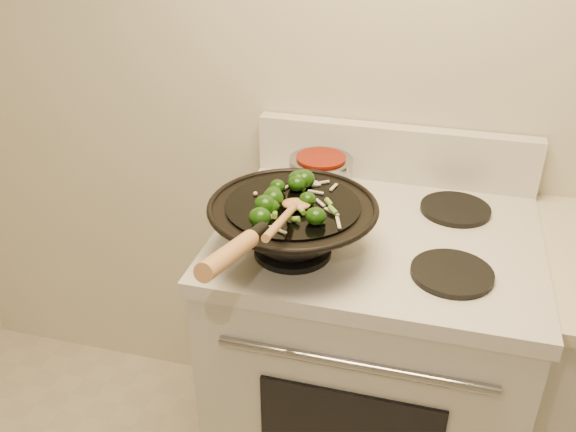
# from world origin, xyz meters

# --- Properties ---
(stove) EXTENTS (0.78, 0.67, 1.08)m
(stove) POSITION_xyz_m (-0.18, 1.17, 0.47)
(stove) COLOR silver
(stove) RESTS_ON ground
(wok) EXTENTS (0.38, 0.64, 0.24)m
(wok) POSITION_xyz_m (-0.36, 1.02, 1.00)
(wok) COLOR black
(wok) RESTS_ON stove
(stirfry) EXTENTS (0.22, 0.26, 0.04)m
(stirfry) POSITION_xyz_m (-0.37, 1.03, 1.07)
(stirfry) COLOR #133708
(stirfry) RESTS_ON wok
(wooden_spoon) EXTENTS (0.07, 0.29, 0.08)m
(wooden_spoon) POSITION_xyz_m (-0.35, 0.93, 1.08)
(wooden_spoon) COLOR #B07A45
(wooden_spoon) RESTS_ON wok
(saucepan) EXTENTS (0.17, 0.27, 0.10)m
(saucepan) POSITION_xyz_m (-0.36, 1.32, 0.98)
(saucepan) COLOR gray
(saucepan) RESTS_ON stove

